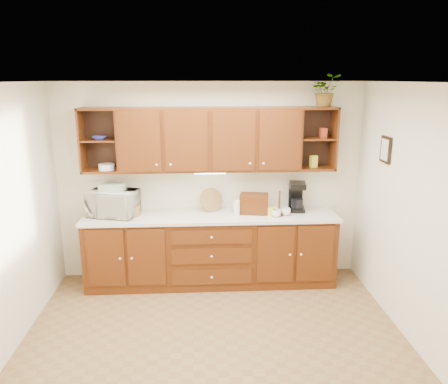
{
  "coord_description": "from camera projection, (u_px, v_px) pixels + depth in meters",
  "views": [
    {
      "loc": [
        -0.13,
        -3.89,
        2.63
      ],
      "look_at": [
        0.15,
        1.15,
        1.32
      ],
      "focal_mm": 35.0,
      "sensor_mm": 36.0,
      "label": 1
    }
  ],
  "objects": [
    {
      "name": "wine_bottle",
      "position": [
        126.0,
        201.0,
        5.6
      ],
      "size": [
        0.07,
        0.07,
        0.33
      ],
      "primitive_type": "cylinder",
      "rotation": [
        0.0,
        0.0,
        -0.14
      ],
      "color": "black",
      "rests_on": "countertop"
    },
    {
      "name": "countertop",
      "position": [
        211.0,
        216.0,
        5.59
      ],
      "size": [
        3.24,
        0.64,
        0.04
      ],
      "primitive_type": "cube",
      "color": "silver",
      "rests_on": "base_cabinets"
    },
    {
      "name": "wicker_basket",
      "position": [
        132.0,
        211.0,
        5.55
      ],
      "size": [
        0.28,
        0.28,
        0.13
      ],
      "primitive_type": "cylinder",
      "rotation": [
        0.0,
        0.0,
        -0.36
      ],
      "color": "olive",
      "rests_on": "countertop"
    },
    {
      "name": "canister_yellow",
      "position": [
        271.0,
        212.0,
        5.54
      ],
      "size": [
        0.12,
        0.12,
        0.11
      ],
      "primitive_type": "cylinder",
      "rotation": [
        0.0,
        0.0,
        -0.29
      ],
      "color": "gold",
      "rests_on": "countertop"
    },
    {
      "name": "undercabinet_light",
      "position": [
        210.0,
        173.0,
        5.54
      ],
      "size": [
        0.4,
        0.05,
        0.02
      ],
      "primitive_type": "cube",
      "color": "white",
      "rests_on": "upper_cabinets"
    },
    {
      "name": "plate_stack",
      "position": [
        106.0,
        167.0,
        5.49
      ],
      "size": [
        0.22,
        0.22,
        0.07
      ],
      "primitive_type": "cylinder",
      "rotation": [
        0.0,
        0.0,
        -0.12
      ],
      "color": "white",
      "rests_on": "upper_cabinets"
    },
    {
      "name": "towel_stack",
      "position": [
        112.0,
        187.0,
        5.47
      ],
      "size": [
        0.33,
        0.29,
        0.08
      ],
      "primitive_type": "cube",
      "rotation": [
        0.0,
        0.0,
        -0.32
      ],
      "color": "#D7CC65",
      "rests_on": "microwave"
    },
    {
      "name": "canister_red",
      "position": [
        260.0,
        209.0,
        5.61
      ],
      "size": [
        0.14,
        0.14,
        0.13
      ],
      "primitive_type": "cylinder",
      "rotation": [
        0.0,
        0.0,
        -0.36
      ],
      "color": "#A12F17",
      "rests_on": "countertop"
    },
    {
      "name": "back_wall",
      "position": [
        210.0,
        182.0,
        5.79
      ],
      "size": [
        4.0,
        0.0,
        4.0
      ],
      "primitive_type": "plane",
      "rotation": [
        1.57,
        0.0,
        0.0
      ],
      "color": "#EEE7C8",
      "rests_on": "floor"
    },
    {
      "name": "pantry_box_yellow",
      "position": [
        314.0,
        161.0,
        5.62
      ],
      "size": [
        0.1,
        0.09,
        0.15
      ],
      "primitive_type": "cube",
      "rotation": [
        0.0,
        0.0,
        0.31
      ],
      "color": "gold",
      "rests_on": "upper_cabinets"
    },
    {
      "name": "right_wall",
      "position": [
        421.0,
        221.0,
        4.21
      ],
      "size": [
        0.0,
        3.5,
        3.5
      ],
      "primitive_type": "plane",
      "rotation": [
        1.57,
        0.0,
        -1.57
      ],
      "color": "#EEE7C8",
      "rests_on": "floor"
    },
    {
      "name": "bread_box",
      "position": [
        254.0,
        204.0,
        5.63
      ],
      "size": [
        0.39,
        0.29,
        0.25
      ],
      "primitive_type": "cube",
      "rotation": [
        0.0,
        0.0,
        -0.18
      ],
      "color": "#3D1D07",
      "rests_on": "countertop"
    },
    {
      "name": "base_cabinets",
      "position": [
        211.0,
        250.0,
        5.72
      ],
      "size": [
        3.2,
        0.6,
        0.9
      ],
      "primitive_type": "cube",
      "color": "#3D1D07",
      "rests_on": "floor"
    },
    {
      "name": "canister_white",
      "position": [
        237.0,
        208.0,
        5.53
      ],
      "size": [
        0.08,
        0.08,
        0.2
      ],
      "primitive_type": "cylinder",
      "rotation": [
        0.0,
        0.0,
        0.07
      ],
      "color": "white",
      "rests_on": "countertop"
    },
    {
      "name": "bowl_stack",
      "position": [
        99.0,
        138.0,
        5.38
      ],
      "size": [
        0.18,
        0.18,
        0.04
      ],
      "primitive_type": "imported",
      "rotation": [
        0.0,
        0.0,
        0.1
      ],
      "color": "navy",
      "rests_on": "upper_cabinets"
    },
    {
      "name": "ceiling",
      "position": [
        214.0,
        82.0,
        3.78
      ],
      "size": [
        4.0,
        4.0,
        0.0
      ],
      "primitive_type": "plane",
      "rotation": [
        3.14,
        0.0,
        0.0
      ],
      "color": "white",
      "rests_on": "back_wall"
    },
    {
      "name": "upper_cabinets",
      "position": [
        211.0,
        139.0,
        5.49
      ],
      "size": [
        3.2,
        0.33,
        0.8
      ],
      "color": "#3D1D07",
      "rests_on": "back_wall"
    },
    {
      "name": "framed_picture",
      "position": [
        386.0,
        150.0,
        4.94
      ],
      "size": [
        0.03,
        0.24,
        0.3
      ],
      "primitive_type": "cube",
      "color": "black",
      "rests_on": "right_wall"
    },
    {
      "name": "floor",
      "position": [
        215.0,
        346.0,
        4.43
      ],
      "size": [
        4.0,
        4.0,
        0.0
      ],
      "primitive_type": "plane",
      "color": "olive",
      "rests_on": "ground"
    },
    {
      "name": "microwave",
      "position": [
        113.0,
        203.0,
        5.52
      ],
      "size": [
        0.67,
        0.53,
        0.33
      ],
      "primitive_type": "imported",
      "rotation": [
        0.0,
        0.0,
        -0.25
      ],
      "color": "beige",
      "rests_on": "countertop"
    },
    {
      "name": "coffee_maker",
      "position": [
        297.0,
        197.0,
        5.74
      ],
      "size": [
        0.24,
        0.29,
        0.38
      ],
      "rotation": [
        0.0,
        0.0,
        -0.15
      ],
      "color": "black",
      "rests_on": "countertop"
    },
    {
      "name": "mug_tree",
      "position": [
        279.0,
        211.0,
        5.56
      ],
      "size": [
        0.26,
        0.28,
        0.32
      ],
      "rotation": [
        0.0,
        0.0,
        -0.09
      ],
      "color": "#3D1D07",
      "rests_on": "countertop"
    },
    {
      "name": "woven_tray",
      "position": [
        211.0,
        210.0,
        5.74
      ],
      "size": [
        0.32,
        0.19,
        0.31
      ],
      "primitive_type": "cylinder",
      "rotation": [
        1.36,
        0.0,
        0.37
      ],
      "color": "olive",
      "rests_on": "countertop"
    },
    {
      "name": "pantry_box_red",
      "position": [
        323.0,
        133.0,
        5.54
      ],
      "size": [
        0.09,
        0.08,
        0.12
      ],
      "primitive_type": "cube",
      "rotation": [
        0.0,
        0.0,
        0.09
      ],
      "color": "#A12F17",
      "rests_on": "upper_cabinets"
    },
    {
      "name": "potted_plant",
      "position": [
        326.0,
        90.0,
        5.37
      ],
      "size": [
        0.36,
        0.31,
        0.4
      ],
      "primitive_type": "imported",
      "rotation": [
        0.0,
        0.0,
        0.01
      ],
      "color": "#999999",
      "rests_on": "upper_cabinets"
    }
  ]
}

